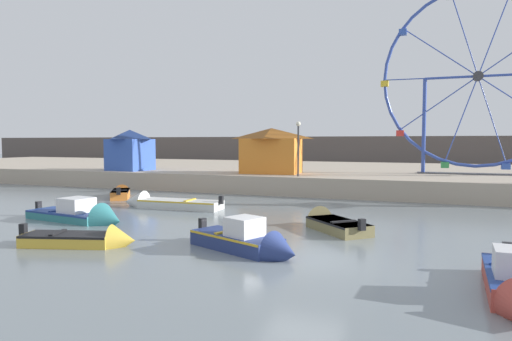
# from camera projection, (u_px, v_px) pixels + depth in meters

# --- Properties ---
(ground_plane) EXTENTS (240.00, 240.00, 0.00)m
(ground_plane) POSITION_uv_depth(u_px,v_px,m) (303.00, 258.00, 14.27)
(ground_plane) COLOR slate
(quay_promenade) EXTENTS (110.00, 24.64, 1.31)m
(quay_promenade) POSITION_uv_depth(u_px,v_px,m) (386.00, 176.00, 39.73)
(quay_promenade) COLOR tan
(quay_promenade) RESTS_ON ground_plane
(distant_town_skyline) EXTENTS (140.00, 3.00, 4.40)m
(distant_town_skyline) POSITION_uv_depth(u_px,v_px,m) (401.00, 153.00, 58.87)
(distant_town_skyline) COLOR #564C47
(distant_town_skyline) RESTS_ON ground_plane
(motorboat_mustard_yellow) EXTENTS (4.22, 2.28, 1.13)m
(motorboat_mustard_yellow) POSITION_uv_depth(u_px,v_px,m) (88.00, 239.00, 15.97)
(motorboat_mustard_yellow) COLOR gold
(motorboat_mustard_yellow) RESTS_ON ground_plane
(motorboat_olive_wood) EXTENTS (3.60, 3.68, 1.29)m
(motorboat_olive_wood) POSITION_uv_depth(u_px,v_px,m) (329.00, 223.00, 19.10)
(motorboat_olive_wood) COLOR olive
(motorboat_olive_wood) RESTS_ON ground_plane
(motorboat_orange_hull) EXTENTS (3.00, 3.77, 1.09)m
(motorboat_orange_hull) POSITION_uv_depth(u_px,v_px,m) (121.00, 193.00, 30.07)
(motorboat_orange_hull) COLOR orange
(motorboat_orange_hull) RESTS_ON ground_plane
(motorboat_teal_painted) EXTENTS (5.74, 2.27, 1.62)m
(motorboat_teal_painted) POSITION_uv_depth(u_px,v_px,m) (85.00, 215.00, 20.79)
(motorboat_teal_painted) COLOR teal
(motorboat_teal_painted) RESTS_ON ground_plane
(motorboat_navy_blue) EXTENTS (4.54, 2.92, 1.52)m
(motorboat_navy_blue) POSITION_uv_depth(u_px,v_px,m) (250.00, 242.00, 15.00)
(motorboat_navy_blue) COLOR navy
(motorboat_navy_blue) RESTS_ON ground_plane
(motorboat_pale_grey) EXTENTS (6.17, 1.64, 1.35)m
(motorboat_pale_grey) POSITION_uv_depth(u_px,v_px,m) (163.00, 203.00, 25.25)
(motorboat_pale_grey) COLOR silver
(motorboat_pale_grey) RESTS_ON ground_plane
(ferris_wheel_blue_frame) EXTENTS (13.55, 1.20, 13.71)m
(ferris_wheel_blue_frame) POSITION_uv_depth(u_px,v_px,m) (478.00, 79.00, 32.44)
(ferris_wheel_blue_frame) COLOR #334CA8
(ferris_wheel_blue_frame) RESTS_ON quay_promenade
(carnival_booth_orange_canopy) EXTENTS (4.82, 3.56, 3.40)m
(carnival_booth_orange_canopy) POSITION_uv_depth(u_px,v_px,m) (271.00, 150.00, 34.00)
(carnival_booth_orange_canopy) COLOR orange
(carnival_booth_orange_canopy) RESTS_ON quay_promenade
(carnival_booth_blue_tent) EXTENTS (3.67, 3.41, 3.38)m
(carnival_booth_blue_tent) POSITION_uv_depth(u_px,v_px,m) (130.00, 149.00, 37.56)
(carnival_booth_blue_tent) COLOR #3356B7
(carnival_booth_blue_tent) RESTS_ON quay_promenade
(promenade_lamp_far) EXTENTS (0.32, 0.32, 3.77)m
(promenade_lamp_far) POSITION_uv_depth(u_px,v_px,m) (298.00, 140.00, 30.85)
(promenade_lamp_far) COLOR #2D2D33
(promenade_lamp_far) RESTS_ON quay_promenade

